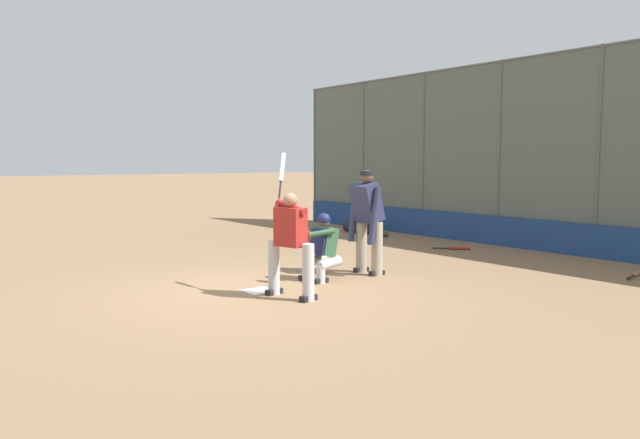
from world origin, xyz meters
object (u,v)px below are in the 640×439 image
object	(u,v)px
catcher_behind_plate	(320,246)
umpire_home	(367,218)
spare_bat_third_base_side	(322,240)
fielding_glove_on_dirt	(383,234)
batter_at_plate	(290,241)
spare_bat_near_backstop	(637,274)
spare_bat_first_base_side	(457,248)
equipment_bag_dugout_side	(358,228)

from	to	relation	value
catcher_behind_plate	umpire_home	size ratio (longest dim) A/B	0.62
spare_bat_third_base_side	fielding_glove_on_dirt	distance (m)	1.82
catcher_behind_plate	fielding_glove_on_dirt	world-z (taller)	catcher_behind_plate
batter_at_plate	umpire_home	world-z (taller)	batter_at_plate
batter_at_plate	spare_bat_near_backstop	bearing A→B (deg)	-123.44
spare_bat_first_base_side	spare_bat_near_backstop	bearing A→B (deg)	-48.15
spare_bat_third_base_side	fielding_glove_on_dirt	bearing A→B (deg)	148.88
equipment_bag_dugout_side	spare_bat_near_backstop	bearing A→B (deg)	177.94
catcher_behind_plate	spare_bat_near_backstop	world-z (taller)	catcher_behind_plate
batter_at_plate	spare_bat_near_backstop	world-z (taller)	batter_at_plate
batter_at_plate	equipment_bag_dugout_side	xyz separation A→B (m)	(5.59, -6.01, -0.69)
catcher_behind_plate	spare_bat_third_base_side	distance (m)	5.11
batter_at_plate	spare_bat_first_base_side	world-z (taller)	batter_at_plate
catcher_behind_plate	umpire_home	world-z (taller)	umpire_home
catcher_behind_plate	fielding_glove_on_dirt	distance (m)	6.21
spare_bat_near_backstop	fielding_glove_on_dirt	size ratio (longest dim) A/B	2.72
batter_at_plate	spare_bat_near_backstop	size ratio (longest dim) A/B	2.33
catcher_behind_plate	spare_bat_first_base_side	size ratio (longest dim) A/B	1.71
spare_bat_near_backstop	fielding_glove_on_dirt	xyz separation A→B (m)	(6.73, -0.27, 0.03)
batter_at_plate	spare_bat_near_backstop	distance (m)	6.17
catcher_behind_plate	spare_bat_third_base_side	world-z (taller)	catcher_behind_plate
fielding_glove_on_dirt	equipment_bag_dugout_side	bearing A→B (deg)	-0.68
batter_at_plate	equipment_bag_dugout_side	bearing A→B (deg)	-59.97
batter_at_plate	catcher_behind_plate	size ratio (longest dim) A/B	1.88
spare_bat_first_base_side	catcher_behind_plate	bearing A→B (deg)	-126.43
spare_bat_first_base_side	equipment_bag_dugout_side	bearing A→B (deg)	125.59
batter_at_plate	fielding_glove_on_dirt	size ratio (longest dim) A/B	6.32
batter_at_plate	spare_bat_first_base_side	size ratio (longest dim) A/B	3.21
umpire_home	spare_bat_near_backstop	distance (m)	4.73
batter_at_plate	spare_bat_first_base_side	bearing A→B (deg)	-85.25
catcher_behind_plate	spare_bat_near_backstop	bearing A→B (deg)	-124.83
batter_at_plate	fielding_glove_on_dirt	world-z (taller)	batter_at_plate
umpire_home	fielding_glove_on_dirt	world-z (taller)	umpire_home
spare_bat_near_backstop	fielding_glove_on_dirt	world-z (taller)	fielding_glove_on_dirt
catcher_behind_plate	spare_bat_first_base_side	bearing A→B (deg)	-79.73
batter_at_plate	spare_bat_third_base_side	size ratio (longest dim) A/B	2.74
spare_bat_third_base_side	spare_bat_first_base_side	size ratio (longest dim) A/B	1.17
batter_at_plate	catcher_behind_plate	distance (m)	1.39
spare_bat_first_base_side	equipment_bag_dugout_side	xyz separation A→B (m)	(3.79, -0.35, 0.10)
batter_at_plate	umpire_home	distance (m)	2.26
umpire_home	fielding_glove_on_dirt	size ratio (longest dim) A/B	5.47
spare_bat_third_base_side	equipment_bag_dugout_side	xyz separation A→B (m)	(0.76, -1.82, 0.10)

